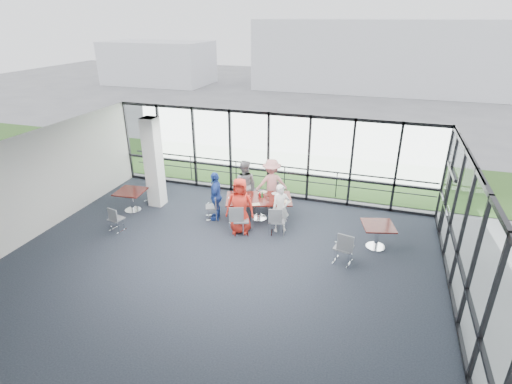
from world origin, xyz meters
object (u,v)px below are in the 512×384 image
(chair_spare_la, at_px, (116,219))
(diner_end, at_px, (216,196))
(diner_far_left, at_px, (244,184))
(chair_main_nr, at_px, (278,221))
(chair_main_fl, at_px, (246,194))
(chair_main_fr, at_px, (272,195))
(diner_far_right, at_px, (271,184))
(chair_main_end, at_px, (212,207))
(side_table_right, at_px, (378,228))
(diner_near_left, at_px, (240,206))
(diner_near_right, at_px, (281,208))
(side_table_left, at_px, (131,194))
(chair_spare_r, at_px, (344,247))
(structural_column, at_px, (154,163))
(main_table, at_px, (259,201))
(chair_main_nl, at_px, (241,220))
(chair_spare_lb, at_px, (151,189))

(chair_spare_la, bearing_deg, diner_end, 45.06)
(diner_far_left, height_order, chair_main_nr, diner_far_left)
(chair_main_nr, bearing_deg, chair_main_fl, 122.94)
(diner_end, height_order, chair_main_fr, diner_end)
(diner_far_right, height_order, chair_spare_la, diner_far_right)
(chair_spare_la, bearing_deg, diner_far_right, 49.60)
(diner_far_right, height_order, chair_main_end, diner_far_right)
(side_table_right, height_order, diner_near_left, diner_near_left)
(side_table_right, bearing_deg, diner_near_right, 177.69)
(diner_far_left, bearing_deg, side_table_left, 14.92)
(diner_far_right, bearing_deg, diner_near_left, 50.76)
(chair_main_fr, distance_m, chair_spare_r, 4.11)
(diner_end, relative_size, chair_main_fl, 1.94)
(diner_end, bearing_deg, side_table_right, 73.62)
(diner_end, relative_size, chair_spare_r, 1.73)
(chair_main_nr, distance_m, chair_spare_r, 2.36)
(chair_main_fl, bearing_deg, structural_column, 0.74)
(structural_column, xyz_separation_m, side_table_right, (7.71, -0.66, -0.96))
(diner_far_left, bearing_deg, chair_main_nr, 131.23)
(diner_near_right, height_order, diner_far_left, diner_far_left)
(side_table_right, xyz_separation_m, chair_spare_la, (-7.93, -1.47, -0.22))
(main_table, relative_size, diner_far_right, 1.35)
(chair_spare_r, bearing_deg, diner_near_right, 161.85)
(diner_near_right, distance_m, chair_main_nl, 1.29)
(diner_near_right, bearing_deg, diner_far_left, 109.93)
(main_table, distance_m, chair_spare_la, 4.61)
(diner_far_left, distance_m, chair_main_nl, 1.94)
(diner_far_left, height_order, chair_spare_la, diner_far_left)
(diner_end, distance_m, chair_spare_r, 4.59)
(structural_column, distance_m, side_table_right, 7.79)
(chair_main_end, bearing_deg, side_table_right, 62.40)
(side_table_right, distance_m, diner_near_left, 4.17)
(chair_main_nr, distance_m, chair_spare_lb, 5.09)
(chair_main_fl, distance_m, chair_main_fr, 0.93)
(main_table, bearing_deg, chair_spare_lb, 160.60)
(chair_main_fr, bearing_deg, structural_column, 9.19)
(main_table, bearing_deg, diner_end, 179.67)
(diner_near_left, relative_size, chair_spare_r, 1.87)
(chair_spare_r, bearing_deg, structural_column, 177.66)
(chair_main_fr, distance_m, chair_spare_lb, 4.40)
(chair_main_nr, bearing_deg, chair_main_fr, 99.29)
(main_table, distance_m, diner_far_right, 1.05)
(chair_main_fl, bearing_deg, chair_main_nl, 89.80)
(diner_near_left, bearing_deg, diner_far_right, 67.82)
(chair_main_nr, distance_m, chair_main_end, 2.41)
(chair_spare_la, relative_size, chair_spare_r, 0.85)
(main_table, bearing_deg, chair_spare_la, -170.44)
(diner_far_left, height_order, diner_end, diner_far_left)
(chair_spare_la, xyz_separation_m, chair_spare_lb, (-0.07, 2.23, 0.09))
(side_table_left, height_order, chair_spare_lb, chair_spare_lb)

